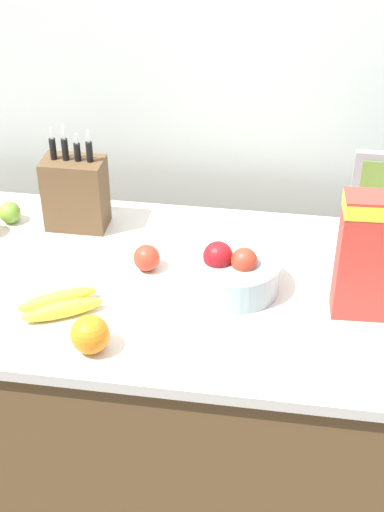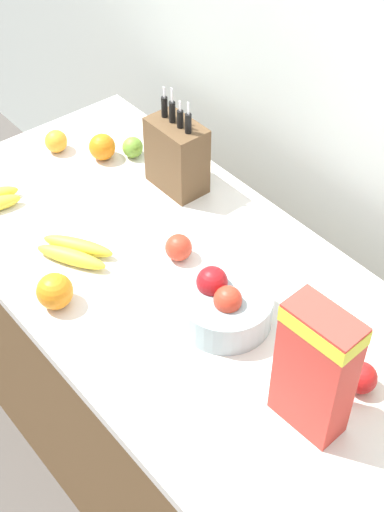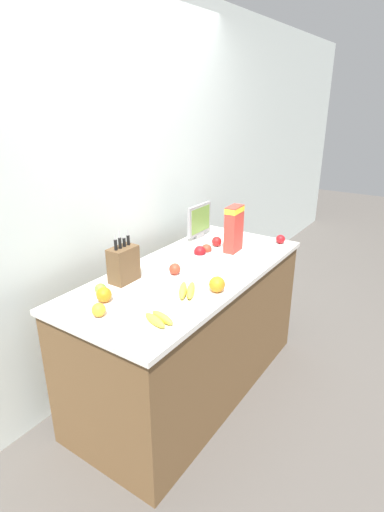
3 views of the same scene
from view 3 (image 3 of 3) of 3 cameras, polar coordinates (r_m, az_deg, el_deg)
The scene contains 16 objects.
ground_plane at distance 2.95m, azimuth -0.18°, elevation -17.79°, with size 14.00×14.00×0.00m, color #514C47.
wall_back at distance 2.73m, azimuth -10.88°, elevation 9.11°, with size 9.00×0.06×2.60m.
counter at distance 2.69m, azimuth -0.19°, elevation -10.56°, with size 1.75×0.78×0.87m.
knife_block at distance 2.33m, azimuth -9.76°, elevation -1.13°, with size 0.17×0.11×0.31m.
small_monitor at distance 3.03m, azimuth 1.06°, elevation 5.14°, with size 0.28×0.03×0.26m.
cereal_box at distance 2.76m, azimuth 6.01°, elevation 4.14°, with size 0.16×0.09×0.32m.
fruit_bowl at distance 2.57m, azimuth 1.56°, elevation -0.08°, with size 0.22×0.22×0.13m.
banana_bunch_left at distance 1.92m, azimuth -4.78°, elevation -8.94°, with size 0.12×0.17×0.04m.
banana_bunch_right at distance 2.19m, azimuth -0.74°, elevation -4.90°, with size 0.22×0.17×0.04m.
apple_front at distance 2.23m, azimuth -12.92°, elevation -4.62°, with size 0.06×0.06×0.06m, color #6B9E33.
apple_by_knife_block at distance 3.01m, azimuth 12.53°, elevation 2.36°, with size 0.07×0.07×0.07m, color #A31419.
apple_near_bananas at distance 2.42m, azimuth -2.47°, elevation -1.86°, with size 0.07×0.07×0.07m, color red.
apple_middle at distance 2.89m, azimuth 3.55°, elevation 2.09°, with size 0.07×0.07×0.07m, color red.
orange_back_center at distance 2.14m, azimuth -12.46°, elevation -5.43°, with size 0.08×0.08×0.08m, color orange.
orange_mid_left at distance 2.20m, azimuth 3.60°, elevation -4.06°, with size 0.09×0.09×0.09m, color orange.
orange_near_bowl at distance 2.02m, azimuth -13.19°, elevation -7.50°, with size 0.07×0.07×0.07m, color orange.
Camera 3 is at (-1.89, -1.28, 1.87)m, focal length 28.00 mm.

